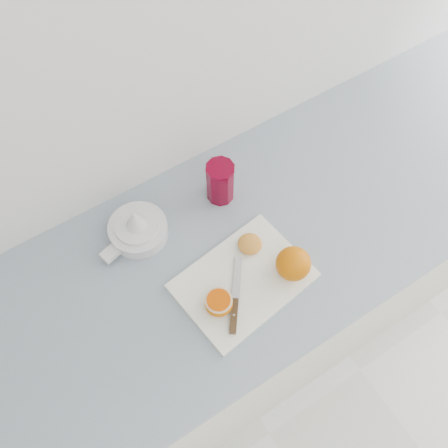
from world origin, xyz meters
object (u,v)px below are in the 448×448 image
Objects in this scene: counter at (219,314)px; half_orange at (219,303)px; citrus_juicer at (137,229)px; cutting_board at (243,281)px; red_tumbler at (220,183)px.

counter is 0.50m from half_orange.
counter is 35.99× the size of half_orange.
counter is at bearing -48.78° from citrus_juicer.
red_tumbler is (0.09, 0.25, 0.05)m from cutting_board.
cutting_board reaches higher than counter.
red_tumbler is at bearing 57.05° from half_orange.
half_orange is at bearing -76.50° from citrus_juicer.
counter is 12.49× the size of citrus_juicer.
counter is 7.65× the size of cutting_board.
citrus_juicer is at bearing 131.22° from counter.
half_orange is 0.32m from red_tumbler.
half_orange is 0.29m from citrus_juicer.
half_orange is 0.53× the size of red_tumbler.
citrus_juicer reaches higher than cutting_board.
red_tumbler reaches higher than citrus_juicer.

